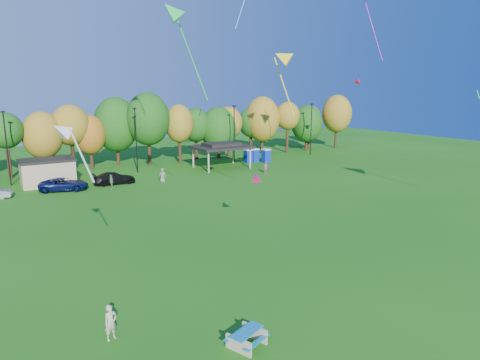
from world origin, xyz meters
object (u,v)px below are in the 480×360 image
porta_potties (256,156)px  car_d (114,178)px  picnic_table (247,337)px  kite_flyer (111,322)px  car_c (64,184)px

porta_potties → car_d: porta_potties is taller
picnic_table → kite_flyer: (-5.21, 3.83, 0.44)m
picnic_table → car_c: (-1.68, 37.16, 0.31)m
porta_potties → picnic_table: porta_potties is taller
porta_potties → car_c: porta_potties is taller
car_c → car_d: 6.02m
kite_flyer → picnic_table: bearing=-52.0°
car_d → kite_flyer: bearing=166.4°
porta_potties → kite_flyer: porta_potties is taller
car_c → porta_potties: bearing=-64.6°
car_c → car_d: bearing=-68.8°
kite_flyer → car_d: 35.10m
kite_flyer → car_c: (3.53, 33.33, -0.12)m
porta_potties → kite_flyer: bearing=-131.6°
kite_flyer → car_c: kite_flyer is taller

